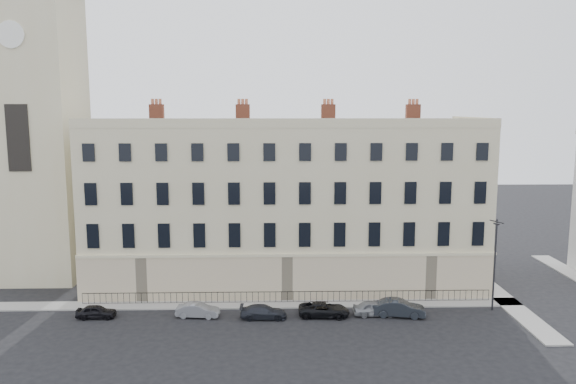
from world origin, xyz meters
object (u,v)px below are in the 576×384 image
at_px(car_a, 96,312).
at_px(car_c, 263,312).
at_px(streetlamp, 495,260).
at_px(car_d, 324,310).
at_px(car_e, 374,308).
at_px(car_f, 399,308).
at_px(car_b, 198,310).

distance_m(car_a, car_c, 13.38).
distance_m(car_c, streetlamp, 19.38).
bearing_deg(car_d, car_a, 93.48).
height_order(car_e, streetlamp, streetlamp).
bearing_deg(car_c, streetlamp, -84.57).
height_order(car_c, car_f, car_f).
height_order(car_d, streetlamp, streetlamp).
xyz_separation_m(car_b, car_d, (10.16, -0.12, 0.00)).
relative_size(car_b, car_c, 0.93).
bearing_deg(car_f, car_c, 100.37).
bearing_deg(car_c, car_e, -85.77).
height_order(car_b, streetlamp, streetlamp).
xyz_separation_m(car_a, streetlamp, (32.35, 0.85, 3.75)).
relative_size(car_c, streetlamp, 0.48).
distance_m(car_c, car_d, 4.88).
bearing_deg(car_f, car_d, 98.05).
relative_size(car_c, car_d, 0.91).
height_order(car_c, car_d, car_d).
distance_m(car_a, car_b, 8.09).
relative_size(car_b, car_e, 1.00).
xyz_separation_m(car_b, car_e, (14.27, -0.02, 0.02)).
bearing_deg(car_e, car_f, -99.20).
relative_size(car_e, car_f, 0.83).
distance_m(car_b, car_d, 10.16).
xyz_separation_m(car_a, car_c, (13.38, -0.44, 0.01)).
bearing_deg(car_e, streetlamp, -86.78).
height_order(car_a, car_f, car_f).
height_order(car_e, car_f, car_f).
bearing_deg(car_b, car_d, -84.79).
bearing_deg(streetlamp, car_a, 157.83).
height_order(car_d, car_e, car_e).
bearing_deg(car_d, streetlamp, -82.22).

